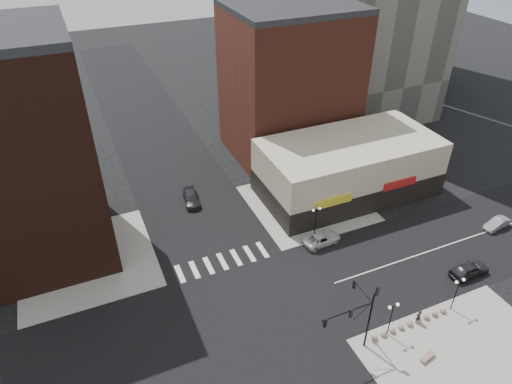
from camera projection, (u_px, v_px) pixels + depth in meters
ground at (251, 311)px, 46.85m from camera, size 240.00×240.00×0.00m
road_ew at (251, 311)px, 46.85m from camera, size 200.00×14.00×0.02m
road_ns at (251, 311)px, 46.85m from camera, size 14.00×200.00×0.02m
sidewalk_nw at (88, 261)px, 53.03m from camera, size 15.00×15.00×0.12m
sidewalk_ne at (307, 203)px, 62.61m from camera, size 15.00×15.00×0.12m
sidewalk_se at (472, 366)px, 41.49m from camera, size 18.00×14.00×0.12m
building_nw at (14, 160)px, 47.59m from camera, size 16.00×15.00×25.00m
building_ne_midrise at (289, 85)px, 69.34m from camera, size 18.00×15.00×22.00m
building_ne_row at (347, 171)px, 63.32m from camera, size 24.20×12.20×8.00m
traffic_signal at (360, 311)px, 40.52m from camera, size 5.59×3.09×7.77m
street_lamp_se_a at (392, 312)px, 42.57m from camera, size 1.22×0.32×4.16m
street_lamp_se_b at (458, 287)px, 45.22m from camera, size 1.22×0.32×4.16m
street_lamp_ne at (316, 215)px, 55.04m from camera, size 1.22×0.32×4.16m
bollard_row at (410, 323)px, 45.08m from camera, size 8.98×0.58×0.58m
white_suv at (322, 239)px, 55.43m from camera, size 4.97×2.60×1.33m
dark_sedan_east at (469, 269)px, 50.81m from camera, size 4.74×1.93×1.61m
silver_sedan at (497, 224)px, 57.92m from camera, size 4.01×1.86×1.27m
dark_sedan_north at (191, 198)px, 62.45m from camera, size 2.57×5.03×1.40m
pedestrian at (419, 316)px, 45.09m from camera, size 0.66×0.48×1.69m
stone_bench at (427, 357)px, 41.95m from camera, size 1.72×0.86×0.39m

